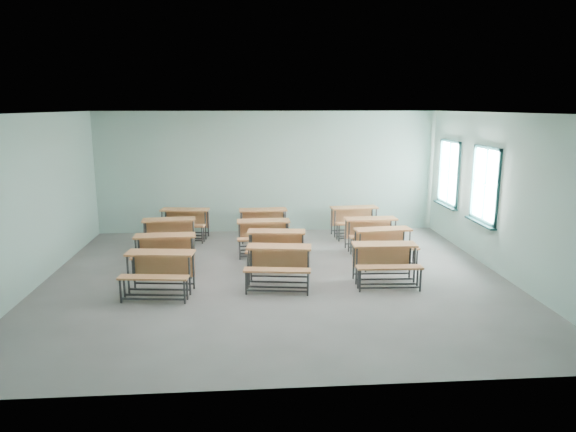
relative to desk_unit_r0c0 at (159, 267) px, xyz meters
name	(u,v)px	position (x,y,z in m)	size (l,w,h in m)	color
room	(280,198)	(2.21, 0.69, 1.09)	(9.04, 8.04, 3.24)	gray
desk_unit_r0c0	(159,267)	(0.00, 0.00, 0.00)	(1.29, 0.94, 0.76)	#C37A46
desk_unit_r0c1	(279,260)	(2.16, 0.24, 0.00)	(1.30, 0.96, 0.76)	#C37A46
desk_unit_r0c2	(385,258)	(4.18, 0.25, 0.00)	(1.24, 0.86, 0.76)	#C37A46
desk_unit_r1c0	(164,248)	(-0.11, 1.26, 0.00)	(1.23, 0.85, 0.76)	#C37A46
desk_unit_r1c1	(276,243)	(2.18, 1.44, 0.00)	(1.29, 0.94, 0.76)	#C37A46
desk_unit_r1c2	(384,241)	(4.48, 1.46, 0.00)	(1.28, 0.92, 0.76)	#C37A46
desk_unit_r2c0	(169,230)	(-0.24, 2.80, 0.00)	(1.28, 0.92, 0.76)	#C37A46
desk_unit_r2c1	(264,232)	(1.94, 2.48, 0.00)	(1.23, 0.84, 0.76)	#C37A46
desk_unit_r2c2	(372,229)	(4.47, 2.52, 0.00)	(1.24, 0.86, 0.76)	#C37A46
desk_unit_r3c0	(184,219)	(-0.03, 3.95, 0.00)	(1.30, 0.96, 0.76)	#C37A46
desk_unit_r3c1	(263,219)	(1.98, 3.79, 0.00)	(1.25, 0.87, 0.76)	#C37A46
desk_unit_r3c2	(355,217)	(4.36, 3.90, 0.00)	(1.28, 0.92, 0.76)	#C37A46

